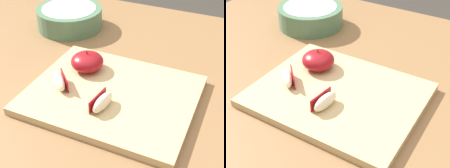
% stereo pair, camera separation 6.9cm
% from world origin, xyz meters
% --- Properties ---
extents(dining_table, '(1.42, 0.89, 0.76)m').
position_xyz_m(dining_table, '(0.00, 0.00, 0.66)').
color(dining_table, brown).
rests_on(dining_table, ground_plane).
extents(cutting_board, '(0.36, 0.29, 0.02)m').
position_xyz_m(cutting_board, '(-0.08, -0.09, 0.77)').
color(cutting_board, tan).
rests_on(cutting_board, dining_table).
extents(apple_half_skin_up, '(0.08, 0.08, 0.05)m').
position_xyz_m(apple_half_skin_up, '(-0.17, -0.03, 0.80)').
color(apple_half_skin_up, maroon).
rests_on(apple_half_skin_up, cutting_board).
extents(apple_wedge_right, '(0.06, 0.06, 0.03)m').
position_xyz_m(apple_wedge_right, '(-0.19, -0.12, 0.79)').
color(apple_wedge_right, beige).
rests_on(apple_wedge_right, cutting_board).
extents(apple_wedge_back, '(0.03, 0.07, 0.03)m').
position_xyz_m(apple_wedge_back, '(-0.07, -0.15, 0.79)').
color(apple_wedge_back, beige).
rests_on(apple_wedge_back, cutting_board).
extents(ceramic_fruit_bowl, '(0.20, 0.20, 0.06)m').
position_xyz_m(ceramic_fruit_bowl, '(-0.34, 0.18, 0.79)').
color(ceramic_fruit_bowl, '#4C7556').
rests_on(ceramic_fruit_bowl, dining_table).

